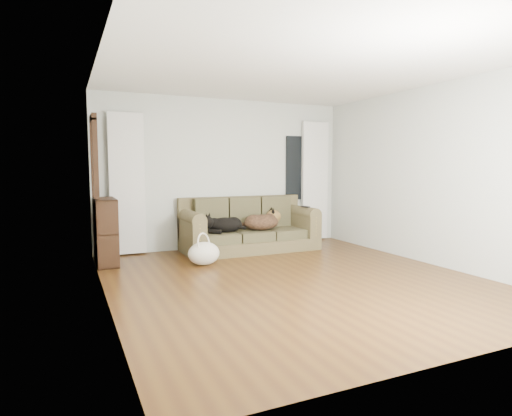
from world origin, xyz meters
name	(u,v)px	position (x,y,z in m)	size (l,w,h in m)	color
floor	(294,279)	(0.00, 0.00, 0.00)	(5.00, 5.00, 0.00)	#3C220E
ceiling	(296,69)	(0.00, 0.00, 2.60)	(5.00, 5.00, 0.00)	white
wall_back	(225,174)	(0.00, 2.50, 1.30)	(4.50, 0.04, 2.60)	#B5BCB0
wall_left	(103,179)	(-2.25, 0.00, 1.30)	(0.04, 5.00, 2.60)	#B5BCB0
wall_right	(430,175)	(2.25, 0.00, 1.30)	(0.04, 5.00, 2.60)	#B5BCB0
curtain_left	(127,184)	(-1.70, 2.42, 1.15)	(0.55, 0.08, 2.25)	silver
curtain_right	(315,181)	(1.80, 2.42, 1.15)	(0.55, 0.08, 2.25)	silver
window_pane	(298,168)	(1.45, 2.47, 1.40)	(0.50, 0.03, 1.20)	black
door_casing	(95,192)	(-2.20, 2.05, 1.05)	(0.07, 0.60, 2.10)	black
sofa	(250,224)	(0.24, 1.98, 0.45)	(2.27, 0.98, 0.93)	#3D3724
dog_black_lab	(223,224)	(-0.26, 1.95, 0.48)	(0.58, 0.41, 0.25)	black
dog_shepherd	(263,221)	(0.46, 1.93, 0.49)	(0.67, 0.47, 0.29)	black
tv_remote	(305,207)	(1.22, 1.78, 0.73)	(0.05, 0.18, 0.02)	black
tote_bag	(204,254)	(-0.81, 1.23, 0.16)	(0.46, 0.36, 0.34)	silver
bookshelf	(106,230)	(-2.09, 1.89, 0.50)	(0.29, 0.77, 0.97)	black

